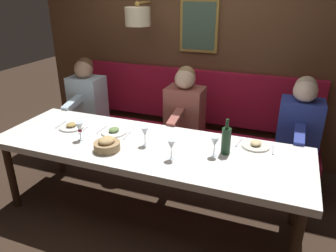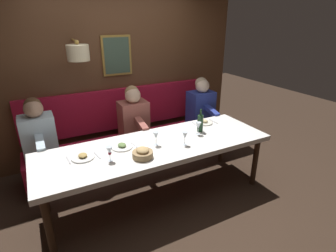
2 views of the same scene
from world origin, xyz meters
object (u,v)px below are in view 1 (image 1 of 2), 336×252
object	(u,v)px
wine_glass_2	(145,132)
wine_bottle	(226,140)
diner_middle	(87,93)
wine_glass_3	(215,142)
diner_near	(185,105)
dining_table	(147,151)
diner_nearest	(300,120)
wine_glass_0	(80,128)
wine_glass_1	(171,145)
bread_bowl	(107,145)

from	to	relation	value
wine_glass_2	wine_bottle	distance (m)	0.68
diner_middle	wine_glass_3	bearing A→B (deg)	-115.86
diner_near	dining_table	bearing A→B (deg)	176.83
dining_table	diner_nearest	bearing A→B (deg)	-54.25
diner_near	wine_glass_0	world-z (taller)	diner_near
diner_near	wine_bottle	size ratio (longest dim) A/B	2.64
dining_table	diner_middle	xyz separation A→B (m)	(0.88, 1.21, 0.14)
diner_near	wine_glass_2	distance (m)	0.90
wine_glass_2	wine_bottle	xyz separation A→B (m)	(0.09, -0.68, -0.00)
wine_bottle	diner_near	bearing A→B (deg)	37.56
dining_table	wine_bottle	size ratio (longest dim) A/B	9.15
wine_glass_0	wine_glass_1	bearing A→B (deg)	-92.49
bread_bowl	wine_bottle	bearing A→B (deg)	-72.29
diner_nearest	wine_glass_3	distance (m)	1.08
wine_glass_0	bread_bowl	distance (m)	0.34
dining_table	wine_glass_2	size ratio (longest dim) A/B	16.74
wine_glass_1	bread_bowl	world-z (taller)	wine_glass_1
wine_bottle	bread_bowl	distance (m)	0.98
dining_table	wine_bottle	xyz separation A→B (m)	(0.08, -0.66, 0.18)
wine_glass_2	diner_near	bearing A→B (deg)	-4.12
diner_near	wine_glass_2	world-z (taller)	diner_near
wine_glass_0	wine_glass_3	bearing A→B (deg)	-83.43
diner_nearest	wine_glass_0	size ratio (longest dim) A/B	4.82
diner_nearest	wine_glass_1	xyz separation A→B (m)	(-1.04, 0.94, 0.04)
dining_table	diner_near	distance (m)	0.89
dining_table	diner_nearest	size ratio (longest dim) A/B	3.47
wine_glass_2	wine_bottle	size ratio (longest dim) A/B	0.55
diner_nearest	diner_middle	bearing A→B (deg)	90.00
wine_glass_1	wine_bottle	bearing A→B (deg)	-57.08
diner_nearest	wine_glass_2	world-z (taller)	diner_nearest
wine_glass_0	wine_bottle	world-z (taller)	wine_bottle
wine_bottle	wine_glass_3	bearing A→B (deg)	132.80
wine_glass_0	diner_middle	bearing A→B (deg)	31.47
wine_glass_0	wine_glass_2	xyz separation A→B (m)	(0.11, -0.58, 0.00)
wine_glass_0	wine_glass_1	world-z (taller)	same
diner_near	diner_middle	world-z (taller)	same
diner_nearest	diner_near	size ratio (longest dim) A/B	1.00
diner_middle	wine_bottle	world-z (taller)	diner_middle
diner_near	wine_glass_0	size ratio (longest dim) A/B	4.82
bread_bowl	diner_near	bearing A→B (deg)	-16.20
diner_near	wine_glass_2	size ratio (longest dim) A/B	4.82
diner_nearest	wine_glass_3	bearing A→B (deg)	143.65
diner_near	diner_middle	bearing A→B (deg)	90.00
diner_middle	wine_glass_3	distance (m)	2.00
wine_glass_0	bread_bowl	bearing A→B (deg)	-105.43
wine_glass_2	diner_nearest	bearing A→B (deg)	-54.27
wine_glass_3	bread_bowl	size ratio (longest dim) A/B	0.75
diner_middle	wine_glass_2	distance (m)	1.49
wine_glass_2	bread_bowl	world-z (taller)	wine_glass_2
wine_glass_1	bread_bowl	xyz separation A→B (m)	(-0.05, 0.55, -0.07)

